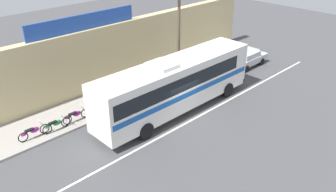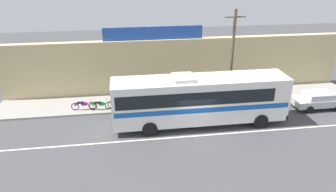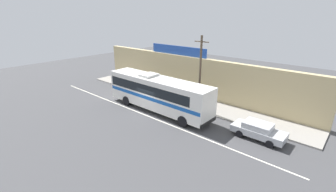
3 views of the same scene
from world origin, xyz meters
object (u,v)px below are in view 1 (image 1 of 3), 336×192
(motorcycle_green, at_px, (99,106))
(pedestrian_far_right, at_px, (139,80))
(intercity_bus, at_px, (175,83))
(motorcycle_red, at_px, (33,131))
(motorcycle_orange, at_px, (56,124))
(utility_pole, at_px, (179,34))
(parked_car, at_px, (246,58))
(motorcycle_blue, at_px, (76,115))

(motorcycle_green, bearing_deg, pedestrian_far_right, 9.00)
(intercity_bus, bearing_deg, motorcycle_green, 140.67)
(motorcycle_red, bearing_deg, motorcycle_orange, -8.01)
(intercity_bus, distance_m, utility_pole, 4.79)
(utility_pole, bearing_deg, motorcycle_orange, 178.58)
(motorcycle_red, bearing_deg, utility_pole, -2.18)
(parked_car, height_order, motorcycle_green, parked_car)
(motorcycle_blue, bearing_deg, pedestrian_far_right, 5.64)
(parked_car, relative_size, utility_pole, 0.55)
(utility_pole, height_order, motorcycle_orange, utility_pole)
(intercity_bus, bearing_deg, motorcycle_red, 158.53)
(motorcycle_red, bearing_deg, motorcycle_blue, -1.22)
(intercity_bus, height_order, motorcycle_orange, intercity_bus)
(motorcycle_blue, bearing_deg, motorcycle_red, 178.78)
(pedestrian_far_right, bearing_deg, utility_pole, -16.32)
(intercity_bus, distance_m, motorcycle_red, 9.22)
(motorcycle_orange, bearing_deg, motorcycle_blue, 5.20)
(motorcycle_red, xyz_separation_m, motorcycle_orange, (1.35, -0.19, 0.00))
(parked_car, bearing_deg, motorcycle_blue, 172.64)
(motorcycle_blue, xyz_separation_m, motorcycle_orange, (-1.44, -0.13, 0.00))
(intercity_bus, height_order, parked_car, intercity_bus)
(motorcycle_blue, bearing_deg, parked_car, -7.36)
(utility_pole, xyz_separation_m, motorcycle_green, (-7.18, 0.33, -3.51))
(motorcycle_blue, bearing_deg, motorcycle_green, -1.99)
(parked_car, height_order, pedestrian_far_right, pedestrian_far_right)
(intercity_bus, bearing_deg, motorcycle_blue, 150.03)
(parked_car, relative_size, motorcycle_red, 2.17)
(motorcycle_orange, distance_m, motorcycle_green, 3.20)
(parked_car, bearing_deg, motorcycle_orange, 173.68)
(utility_pole, bearing_deg, intercity_bus, -138.47)
(utility_pole, relative_size, motorcycle_blue, 4.01)
(motorcycle_orange, distance_m, pedestrian_far_right, 7.18)
(intercity_bus, height_order, motorcycle_red, intercity_bus)
(parked_car, distance_m, motorcycle_orange, 17.43)
(parked_car, bearing_deg, pedestrian_far_right, 165.62)
(motorcycle_red, relative_size, motorcycle_green, 1.05)
(intercity_bus, height_order, pedestrian_far_right, intercity_bus)
(utility_pole, distance_m, motorcycle_red, 12.25)
(intercity_bus, bearing_deg, utility_pole, 41.53)
(motorcycle_orange, height_order, motorcycle_green, same)
(motorcycle_green, bearing_deg, parked_car, -8.02)
(motorcycle_red, height_order, motorcycle_orange, same)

